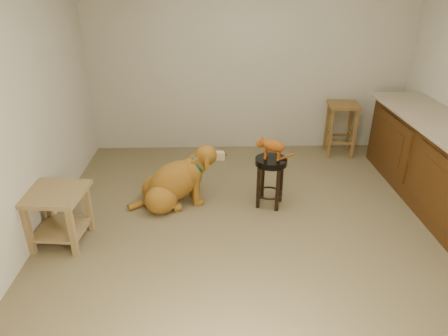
{
  "coord_description": "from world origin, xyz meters",
  "views": [
    {
      "loc": [
        -0.54,
        -3.57,
        2.34
      ],
      "look_at": [
        -0.42,
        0.33,
        0.45
      ],
      "focal_mm": 32.0,
      "sensor_mm": 36.0,
      "label": 1
    }
  ],
  "objects_px": {
    "padded_stool": "(271,172)",
    "golden_retriever": "(175,183)",
    "wood_stool": "(340,128)",
    "tabby_kitten": "(271,146)",
    "side_table": "(58,209)"
  },
  "relations": [
    {
      "from": "side_table",
      "to": "wood_stool",
      "type": "bearing_deg",
      "value": 31.7
    },
    {
      "from": "padded_stool",
      "to": "side_table",
      "type": "relative_size",
      "value": 0.98
    },
    {
      "from": "wood_stool",
      "to": "tabby_kitten",
      "type": "bearing_deg",
      "value": -130.66
    },
    {
      "from": "golden_retriever",
      "to": "tabby_kitten",
      "type": "xyz_separation_m",
      "value": [
        1.04,
        -0.04,
        0.44
      ]
    },
    {
      "from": "padded_stool",
      "to": "golden_retriever",
      "type": "xyz_separation_m",
      "value": [
        -1.05,
        0.05,
        -0.14
      ]
    },
    {
      "from": "padded_stool",
      "to": "side_table",
      "type": "height_order",
      "value": "padded_stool"
    },
    {
      "from": "wood_stool",
      "to": "padded_stool",
      "type": "bearing_deg",
      "value": -130.37
    },
    {
      "from": "padded_stool",
      "to": "golden_retriever",
      "type": "height_order",
      "value": "golden_retriever"
    },
    {
      "from": "wood_stool",
      "to": "tabby_kitten",
      "type": "xyz_separation_m",
      "value": [
        -1.19,
        -1.39,
        0.32
      ]
    },
    {
      "from": "wood_stool",
      "to": "golden_retriever",
      "type": "bearing_deg",
      "value": -148.99
    },
    {
      "from": "wood_stool",
      "to": "side_table",
      "type": "bearing_deg",
      "value": -148.3
    },
    {
      "from": "tabby_kitten",
      "to": "padded_stool",
      "type": "bearing_deg",
      "value": -5.72
    },
    {
      "from": "side_table",
      "to": "tabby_kitten",
      "type": "xyz_separation_m",
      "value": [
        2.08,
        0.63,
        0.35
      ]
    },
    {
      "from": "padded_stool",
      "to": "wood_stool",
      "type": "xyz_separation_m",
      "value": [
        1.19,
        1.39,
        -0.01
      ]
    },
    {
      "from": "side_table",
      "to": "golden_retriever",
      "type": "xyz_separation_m",
      "value": [
        1.04,
        0.68,
        -0.1
      ]
    }
  ]
}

